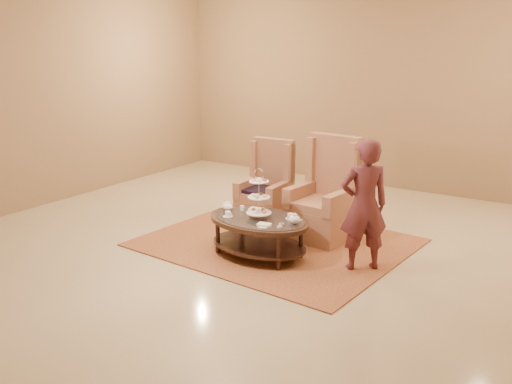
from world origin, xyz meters
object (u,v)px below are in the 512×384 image
Objects in this scene: tea_table at (259,225)px; person at (364,205)px; armchair_left at (267,195)px; armchair_right at (325,205)px.

person is (1.22, 0.31, 0.37)m from tea_table.
person reaches higher than armchair_left.
armchair_left is 2.11m from person.
person is at bearing -36.07° from armchair_right.
armchair_left reaches higher than tea_table.
armchair_left is at bearing 122.14° from tea_table.
tea_table is 0.90× the size of person.
armchair_right reaches higher than tea_table.
armchair_right is 1.18m from person.
armchair_left is 0.88× the size of armchair_right.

